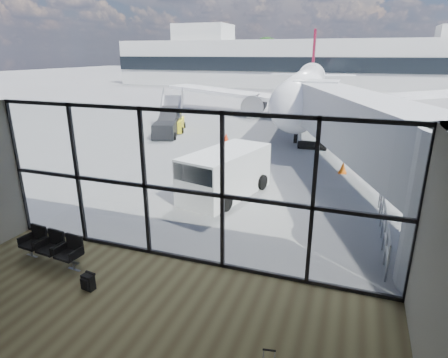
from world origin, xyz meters
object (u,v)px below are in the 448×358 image
Objects in this scene: airliner at (307,87)px; belt_loader at (166,128)px; seating_row at (53,245)px; mobile_stairs at (172,123)px; backpack at (88,282)px; service_van at (224,173)px.

airliner is 16.39m from belt_loader.
seating_row is 19.73m from mobile_stairs.
belt_loader is 1.11× the size of mobile_stairs.
mobile_stairs reaches higher than seating_row.
backpack is 0.12× the size of mobile_stairs.
backpack is 0.11× the size of belt_loader.
airliner is at bearing 95.98° from backpack.
seating_row is at bearing -100.74° from airliner.
seating_row reaches higher than backpack.
mobile_stairs is (-5.77, 18.87, 0.09)m from seating_row.
belt_loader is (-8.19, -14.06, -2.02)m from airliner.
mobile_stairs reaches higher than service_van.
belt_loader is at bearing 113.22° from seating_row.
airliner is (1.16, 31.63, 2.44)m from backpack.
belt_loader is (-5.15, 16.72, 0.13)m from seating_row.
belt_loader reaches higher than backpack.
belt_loader reaches higher than seating_row.
mobile_stairs is at bearing 86.96° from belt_loader.
airliner is at bearing 103.93° from service_van.
seating_row is 7.37m from service_van.
backpack is 31.75m from airliner.
airliner reaches higher than service_van.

